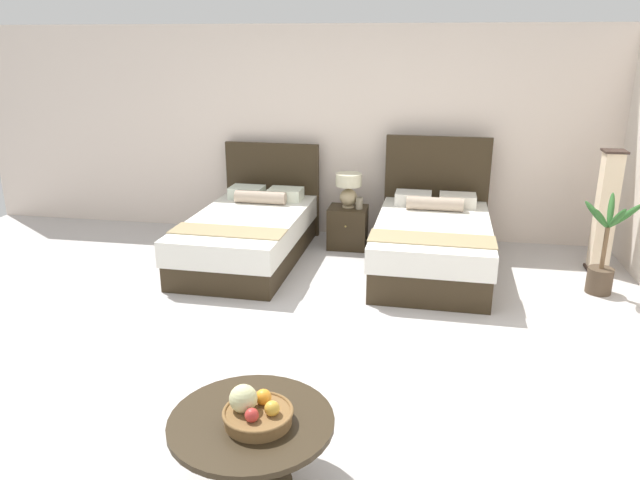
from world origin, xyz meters
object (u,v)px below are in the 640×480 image
Objects in this scene: nightstand at (348,227)px; potted_palm at (603,262)px; bed_near_corner at (432,241)px; floor_lamp_corner at (605,212)px; bed_near_window at (249,233)px; table_lamp at (349,187)px; fruit_bowl at (256,411)px; coffee_table at (252,434)px; vase at (359,203)px.

potted_palm reaches higher than nightstand.
bed_near_corner is 1.56× the size of floor_lamp_corner.
bed_near_corner is 1.17m from nightstand.
bed_near_window reaches higher than table_lamp.
table_lamp is 4.24m from fruit_bowl.
bed_near_corner is at bearing 0.03° from bed_near_window.
fruit_bowl is at bearing -33.70° from coffee_table.
bed_near_corner is at bearing 74.90° from coffee_table.
bed_near_window is 1.34m from vase.
vase reaches higher than coffee_table.
potted_palm is at bearing -19.73° from vase.
floor_lamp_corner reaches higher than fruit_bowl.
coffee_table is at bearing -91.47° from vase.
nightstand reaches higher than coffee_table.
bed_near_window is at bearing 107.17° from fruit_bowl.
nightstand is at bearing 160.45° from potted_palm.
coffee_table is 4.18m from potted_palm.
potted_palm is at bearing -102.45° from floor_lamp_corner.
bed_near_corner reaches higher than potted_palm.
coffee_table is at bearing -89.58° from nightstand.
bed_near_window is 3.79m from fruit_bowl.
fruit_bowl is (-0.07, -4.18, -0.06)m from vase.
nightstand is (1.05, 0.60, -0.05)m from bed_near_window.
potted_palm is (2.65, -0.94, 0.08)m from nightstand.
potted_palm is (2.65, -0.96, -0.42)m from table_lamp.
bed_near_corner is 5.39× the size of fruit_bowl.
fruit_bowl reaches higher than coffee_table.
bed_near_window reaches higher than nightstand.
vase is 4.18m from fruit_bowl.
nightstand is 3.56× the size of vase.
bed_near_window is 2.05m from bed_near_corner.
vase is 2.68m from potted_palm.
bed_near_window is 3.76m from coffee_table.
potted_palm reaches higher than fruit_bowl.
vase reaches higher than nightstand.
floor_lamp_corner is at bearing -5.84° from nightstand.
bed_near_corner reaches higher than bed_near_window.
bed_near_window reaches higher than fruit_bowl.
floor_lamp_corner is (2.80, -0.29, 0.41)m from nightstand.
nightstand is 0.35m from vase.
fruit_bowl is 0.39× the size of potted_palm.
bed_near_corner is at bearing 168.20° from potted_palm.
floor_lamp_corner is at bearing -5.29° from vase.
nightstand is at bearing 90.88° from fruit_bowl.
coffee_table is at bearing -105.10° from bed_near_corner.
vase is (-0.86, 0.56, 0.24)m from bed_near_corner.
coffee_table is at bearing -125.29° from floor_lamp_corner.
potted_palm is (1.65, -0.34, 0.00)m from bed_near_corner.
floor_lamp_corner is (2.66, -0.25, 0.09)m from vase.
bed_near_window reaches higher than vase.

